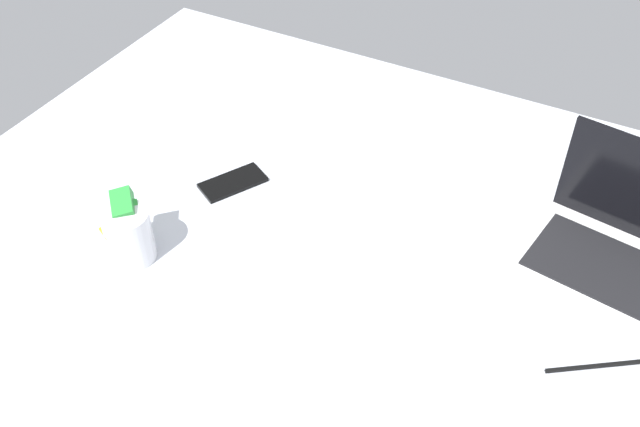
# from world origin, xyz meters

# --- Properties ---
(bed_mattress) EXTENTS (1.80, 1.40, 0.18)m
(bed_mattress) POSITION_xyz_m (0.00, 0.00, 0.09)
(bed_mattress) COLOR #B7BCC6
(bed_mattress) RESTS_ON ground
(laptop) EXTENTS (0.36, 0.28, 0.23)m
(laptop) POSITION_xyz_m (0.45, 0.23, 0.22)
(laptop) COLOR silver
(laptop) RESTS_ON bed_mattress
(snack_cup) EXTENTS (0.11, 0.10, 0.14)m
(snack_cup) POSITION_xyz_m (-0.38, -0.19, 0.24)
(snack_cup) COLOR silver
(snack_cup) RESTS_ON bed_mattress
(cell_phone) EXTENTS (0.13, 0.16, 0.01)m
(cell_phone) POSITION_xyz_m (-0.32, 0.08, 0.18)
(cell_phone) COLOR black
(cell_phone) RESTS_ON bed_mattress
(charger_cable) EXTENTS (0.14, 0.10, 0.01)m
(charger_cable) POSITION_xyz_m (0.47, -0.03, 0.18)
(charger_cable) COLOR black
(charger_cable) RESTS_ON bed_mattress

